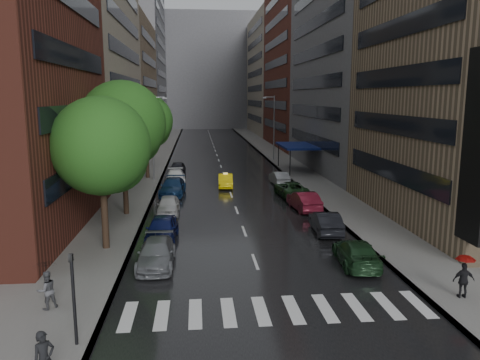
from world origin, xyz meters
TOP-DOWN VIEW (x-y plane):
  - ground at (0.00, 0.00)m, footprint 220.00×220.00m
  - road at (0.00, 50.00)m, footprint 14.00×140.00m
  - sidewalk_left at (-9.00, 50.00)m, footprint 4.00×140.00m
  - sidewalk_right at (9.00, 50.00)m, footprint 4.00×140.00m
  - crosswalk at (0.20, -2.00)m, footprint 13.15×2.80m
  - buildings_left at (-15.00, 58.79)m, footprint 8.00×108.00m
  - buildings_right at (15.00, 56.70)m, footprint 8.05×109.10m
  - building_far at (0.00, 118.00)m, footprint 40.00×14.00m
  - tree_near at (-8.60, 6.84)m, footprint 5.71×5.71m
  - tree_mid at (-8.60, 15.11)m, footprint 6.44×6.44m
  - tree_far at (-8.60, 31.41)m, footprint 5.86×5.86m
  - taxi at (-0.28, 25.74)m, footprint 1.60×4.11m
  - parked_cars_left at (-5.40, 18.93)m, footprint 2.51×34.64m
  - parked_cars_right at (5.40, 14.72)m, footprint 2.75×28.48m
  - ped_bag_walker at (-7.90, -6.86)m, footprint 0.79×0.77m
  - ped_black_umbrella at (-9.54, -1.25)m, footprint 1.03×0.99m
  - ped_red_umbrella at (8.64, -1.82)m, footprint 0.99×0.82m
  - traffic_light at (-7.60, -4.35)m, footprint 0.18×0.15m
  - street_lamp_left at (-7.72, 30.00)m, footprint 1.74×0.22m
  - street_lamp_right at (7.72, 45.00)m, footprint 1.74×0.22m
  - awning at (8.98, 35.00)m, footprint 4.00×8.00m

SIDE VIEW (x-z plane):
  - ground at x=0.00m, z-range 0.00..0.00m
  - road at x=0.00m, z-range 0.00..0.01m
  - crosswalk at x=0.20m, z-range 0.01..0.02m
  - sidewalk_left at x=-9.00m, z-range 0.00..0.15m
  - sidewalk_right at x=9.00m, z-range 0.00..0.15m
  - taxi at x=-0.28m, z-range 0.00..1.33m
  - parked_cars_right at x=5.40m, z-range -0.06..1.49m
  - parked_cars_left at x=-5.40m, z-range -0.05..1.53m
  - ped_bag_walker at x=-7.90m, z-range 0.12..1.96m
  - ped_red_umbrella at x=8.64m, z-range 0.33..2.34m
  - ped_black_umbrella at x=-9.54m, z-range 0.34..2.43m
  - traffic_light at x=-7.60m, z-range 0.50..3.95m
  - awning at x=8.98m, z-range 1.57..4.70m
  - street_lamp_left at x=-7.72m, z-range 0.39..9.39m
  - street_lamp_right at x=7.72m, z-range 0.39..9.39m
  - tree_near at x=-8.60m, z-range 1.68..10.78m
  - tree_far at x=-8.60m, z-range 1.73..11.07m
  - tree_mid at x=-8.60m, z-range 1.90..12.15m
  - buildings_right at x=15.00m, z-range -2.97..33.03m
  - buildings_left at x=-15.00m, z-range -3.01..34.99m
  - building_far at x=0.00m, z-range 0.00..32.00m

